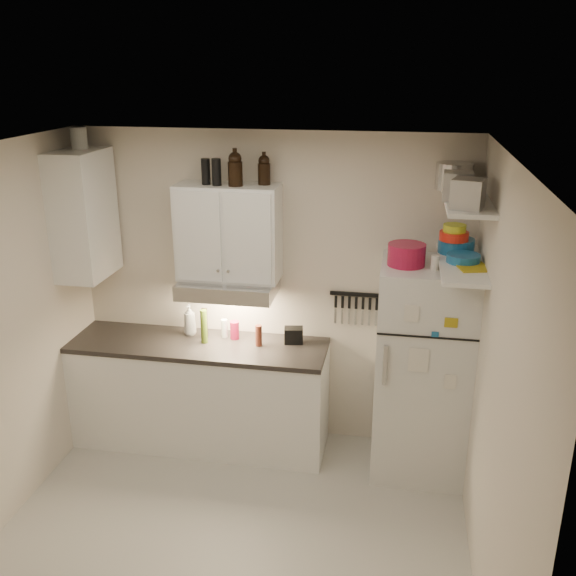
# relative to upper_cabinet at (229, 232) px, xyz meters

# --- Properties ---
(floor) EXTENTS (3.20, 3.00, 0.02)m
(floor) POSITION_rel_upper_cabinet_xyz_m (0.30, -1.33, -1.84)
(floor) COLOR beige
(floor) RESTS_ON ground
(ceiling) EXTENTS (3.20, 3.00, 0.02)m
(ceiling) POSITION_rel_upper_cabinet_xyz_m (0.30, -1.33, 0.78)
(ceiling) COLOR silver
(ceiling) RESTS_ON ground
(back_wall) EXTENTS (3.20, 0.02, 2.60)m
(back_wall) POSITION_rel_upper_cabinet_xyz_m (0.30, 0.18, -0.53)
(back_wall) COLOR beige
(back_wall) RESTS_ON ground
(right_wall) EXTENTS (0.02, 3.00, 2.60)m
(right_wall) POSITION_rel_upper_cabinet_xyz_m (1.91, -1.33, -0.53)
(right_wall) COLOR beige
(right_wall) RESTS_ON ground
(base_cabinet) EXTENTS (2.10, 0.60, 0.88)m
(base_cabinet) POSITION_rel_upper_cabinet_xyz_m (-0.25, -0.14, -1.39)
(base_cabinet) COLOR white
(base_cabinet) RESTS_ON floor
(countertop) EXTENTS (2.10, 0.62, 0.04)m
(countertop) POSITION_rel_upper_cabinet_xyz_m (-0.25, -0.14, -0.93)
(countertop) COLOR #292523
(countertop) RESTS_ON base_cabinet
(upper_cabinet) EXTENTS (0.80, 0.33, 0.75)m
(upper_cabinet) POSITION_rel_upper_cabinet_xyz_m (0.00, 0.00, 0.00)
(upper_cabinet) COLOR white
(upper_cabinet) RESTS_ON back_wall
(side_cabinet) EXTENTS (0.33, 0.55, 1.00)m
(side_cabinet) POSITION_rel_upper_cabinet_xyz_m (-1.14, -0.14, 0.12)
(side_cabinet) COLOR white
(side_cabinet) RESTS_ON left_wall
(range_hood) EXTENTS (0.76, 0.46, 0.12)m
(range_hood) POSITION_rel_upper_cabinet_xyz_m (0.00, -0.06, -0.44)
(range_hood) COLOR silver
(range_hood) RESTS_ON back_wall
(fridge) EXTENTS (0.70, 0.68, 1.70)m
(fridge) POSITION_rel_upper_cabinet_xyz_m (1.55, -0.18, -0.98)
(fridge) COLOR silver
(fridge) RESTS_ON floor
(shelf_hi) EXTENTS (0.30, 0.95, 0.03)m
(shelf_hi) POSITION_rel_upper_cabinet_xyz_m (1.75, -0.31, 0.38)
(shelf_hi) COLOR white
(shelf_hi) RESTS_ON right_wall
(shelf_lo) EXTENTS (0.30, 0.95, 0.03)m
(shelf_lo) POSITION_rel_upper_cabinet_xyz_m (1.75, -0.31, -0.07)
(shelf_lo) COLOR white
(shelf_lo) RESTS_ON right_wall
(knife_strip) EXTENTS (0.42, 0.02, 0.03)m
(knife_strip) POSITION_rel_upper_cabinet_xyz_m (1.00, 0.15, -0.51)
(knife_strip) COLOR black
(knife_strip) RESTS_ON back_wall
(dutch_oven) EXTENTS (0.28, 0.28, 0.16)m
(dutch_oven) POSITION_rel_upper_cabinet_xyz_m (1.37, -0.21, -0.05)
(dutch_oven) COLOR #A61339
(dutch_oven) RESTS_ON fridge
(book_stack) EXTENTS (0.26, 0.29, 0.08)m
(book_stack) POSITION_rel_upper_cabinet_xyz_m (1.81, -0.42, -0.08)
(book_stack) COLOR #B49A16
(book_stack) RESTS_ON fridge
(spice_jar) EXTENTS (0.07, 0.07, 0.10)m
(spice_jar) POSITION_rel_upper_cabinet_xyz_m (1.58, -0.28, -0.07)
(spice_jar) COLOR silver
(spice_jar) RESTS_ON fridge
(stock_pot) EXTENTS (0.33, 0.33, 0.19)m
(stock_pot) POSITION_rel_upper_cabinet_xyz_m (1.68, 0.04, 0.48)
(stock_pot) COLOR silver
(stock_pot) RESTS_ON shelf_hi
(tin_a) EXTENTS (0.20, 0.18, 0.19)m
(tin_a) POSITION_rel_upper_cabinet_xyz_m (1.68, -0.37, 0.48)
(tin_a) COLOR #AAAAAD
(tin_a) RESTS_ON shelf_hi
(tin_b) EXTENTS (0.23, 0.23, 0.19)m
(tin_b) POSITION_rel_upper_cabinet_xyz_m (1.72, -0.62, 0.48)
(tin_b) COLOR #AAAAAD
(tin_b) RESTS_ON shelf_hi
(bowl_teal) EXTENTS (0.26, 0.26, 0.10)m
(bowl_teal) POSITION_rel_upper_cabinet_xyz_m (1.73, -0.08, 0.00)
(bowl_teal) COLOR #1B6298
(bowl_teal) RESTS_ON shelf_lo
(bowl_orange) EXTENTS (0.21, 0.21, 0.06)m
(bowl_orange) POSITION_rel_upper_cabinet_xyz_m (1.70, -0.13, 0.08)
(bowl_orange) COLOR red
(bowl_orange) RESTS_ON bowl_teal
(bowl_yellow) EXTENTS (0.16, 0.16, 0.05)m
(bowl_yellow) POSITION_rel_upper_cabinet_xyz_m (1.70, -0.13, 0.14)
(bowl_yellow) COLOR #C5D325
(bowl_yellow) RESTS_ON bowl_orange
(plates) EXTENTS (0.23, 0.23, 0.06)m
(plates) POSITION_rel_upper_cabinet_xyz_m (1.76, -0.32, -0.02)
(plates) COLOR #1B6298
(plates) RESTS_ON shelf_lo
(growler_a) EXTENTS (0.13, 0.13, 0.26)m
(growler_a) POSITION_rel_upper_cabinet_xyz_m (0.08, -0.05, 0.51)
(growler_a) COLOR black
(growler_a) RESTS_ON upper_cabinet
(growler_b) EXTENTS (0.11, 0.11, 0.23)m
(growler_b) POSITION_rel_upper_cabinet_xyz_m (0.28, 0.05, 0.49)
(growler_b) COLOR black
(growler_b) RESTS_ON upper_cabinet
(thermos_a) EXTENTS (0.09, 0.09, 0.20)m
(thermos_a) POSITION_rel_upper_cabinet_xyz_m (-0.06, -0.05, 0.48)
(thermos_a) COLOR black
(thermos_a) RESTS_ON upper_cabinet
(thermos_b) EXTENTS (0.07, 0.07, 0.20)m
(thermos_b) POSITION_rel_upper_cabinet_xyz_m (-0.16, -0.02, 0.47)
(thermos_b) COLOR black
(thermos_b) RESTS_ON upper_cabinet
(side_jar) EXTENTS (0.14, 0.14, 0.17)m
(side_jar) POSITION_rel_upper_cabinet_xyz_m (-1.14, -0.06, 0.71)
(side_jar) COLOR silver
(side_jar) RESTS_ON side_cabinet
(soap_bottle) EXTENTS (0.13, 0.13, 0.30)m
(soap_bottle) POSITION_rel_upper_cabinet_xyz_m (-0.37, 0.02, -0.76)
(soap_bottle) COLOR white
(soap_bottle) RESTS_ON countertop
(pepper_mill) EXTENTS (0.05, 0.05, 0.18)m
(pepper_mill) POSITION_rel_upper_cabinet_xyz_m (0.25, -0.10, -0.82)
(pepper_mill) COLOR maroon
(pepper_mill) RESTS_ON countertop
(oil_bottle) EXTENTS (0.06, 0.06, 0.28)m
(oil_bottle) POSITION_rel_upper_cabinet_xyz_m (-0.20, -0.12, -0.76)
(oil_bottle) COLOR #4C6719
(oil_bottle) RESTS_ON countertop
(vinegar_bottle) EXTENTS (0.06, 0.06, 0.25)m
(vinegar_bottle) POSITION_rel_upper_cabinet_xyz_m (-0.23, -0.02, -0.78)
(vinegar_bottle) COLOR black
(vinegar_bottle) RESTS_ON countertop
(clear_bottle) EXTENTS (0.06, 0.06, 0.16)m
(clear_bottle) POSITION_rel_upper_cabinet_xyz_m (-0.07, 0.02, -0.83)
(clear_bottle) COLOR silver
(clear_bottle) RESTS_ON countertop
(red_jar) EXTENTS (0.10, 0.10, 0.15)m
(red_jar) POSITION_rel_upper_cabinet_xyz_m (0.02, 0.00, -0.83)
(red_jar) COLOR #A61339
(red_jar) RESTS_ON countertop
(caddy) EXTENTS (0.17, 0.13, 0.13)m
(caddy) POSITION_rel_upper_cabinet_xyz_m (0.52, 0.01, -0.84)
(caddy) COLOR black
(caddy) RESTS_ON countertop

